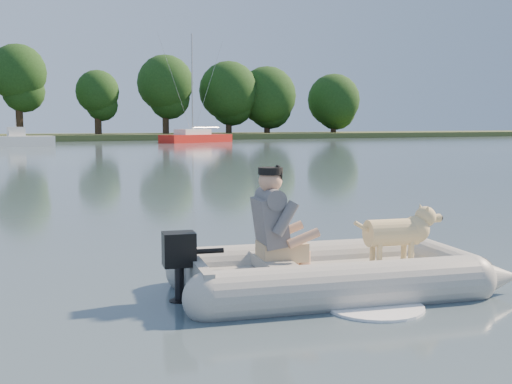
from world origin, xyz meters
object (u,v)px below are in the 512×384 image
dog (392,237)px  motorboat (19,134)px  sailboat (196,138)px  dinghy (338,234)px  man (272,218)px

dog → motorboat: size_ratio=0.18×
dog → sailboat: size_ratio=0.09×
dinghy → man: 0.70m
dinghy → dog: 0.63m
motorboat → dog: bearing=-95.5°
dinghy → dog: bearing=4.6°
motorboat → sailboat: bearing=10.5°
dog → sailboat: 51.31m
dog → sailboat: bearing=82.3°
motorboat → sailboat: (15.35, 3.97, -0.53)m
man → motorboat: (2.46, 44.36, 0.20)m
dinghy → dog: dinghy is taller
sailboat → motorboat: bearing=172.6°
man → dog: 1.33m
dog → sailboat: (16.52, 48.58, -0.08)m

